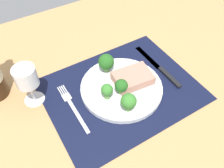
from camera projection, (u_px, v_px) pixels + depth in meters
ground_plane at (121, 93)px, 74.83cm from camera, size 140.00×110.00×3.00cm
placemat at (121, 90)px, 73.59cm from camera, size 45.73×35.95×0.30cm
plate at (121, 88)px, 72.87cm from camera, size 25.08×25.08×1.60cm
steak at (133, 78)px, 72.48cm from camera, size 12.23×9.34×2.85cm
broccoli_front_edge at (107, 90)px, 67.19cm from camera, size 3.56×3.56×5.11cm
broccoli_center at (121, 86)px, 68.34cm from camera, size 3.91×3.91×5.09cm
broccoli_near_fork at (106, 62)px, 73.78cm from camera, size 5.04×5.04×6.41cm
broccoli_near_steak at (129, 101)px, 63.98cm from camera, size 4.45×4.45×5.93cm
fork at (73, 107)px, 68.70cm from camera, size 2.40×19.20×0.50cm
knife at (161, 69)px, 78.99cm from camera, size 1.80×23.00×0.80cm
wine_glass at (27, 79)px, 64.35cm from camera, size 6.24×6.24×12.99cm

